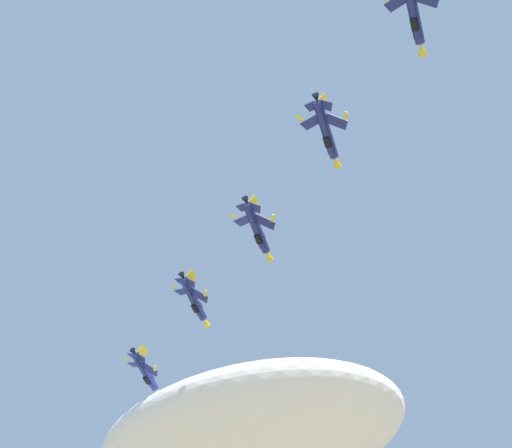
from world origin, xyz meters
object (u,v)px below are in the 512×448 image
object	(u,v)px
fighter_jet_lead	(146,372)
fighter_jet_right_wing	(257,229)
fighter_jet_left_wing	(194,300)
fighter_jet_left_outer	(326,131)
fighter_jet_right_outer	(414,12)

from	to	relation	value
fighter_jet_lead	fighter_jet_right_wing	bearing A→B (deg)	-40.38
fighter_jet_left_wing	fighter_jet_left_outer	bearing A→B (deg)	-39.45
fighter_jet_lead	fighter_jet_right_outer	size ratio (longest dim) A/B	1.00
fighter_jet_right_outer	fighter_jet_left_outer	bearing A→B (deg)	139.14
fighter_jet_left_wing	fighter_jet_left_outer	distance (m)	50.18
fighter_jet_left_wing	fighter_jet_right_wing	distance (m)	26.23
fighter_jet_left_outer	fighter_jet_lead	bearing A→B (deg)	139.85
fighter_jet_right_wing	fighter_jet_left_outer	size ratio (longest dim) A/B	1.00
fighter_jet_left_outer	fighter_jet_right_outer	bearing A→B (deg)	-40.86
fighter_jet_lead	fighter_jet_left_wing	world-z (taller)	fighter_jet_left_wing
fighter_jet_right_wing	fighter_jet_right_outer	xyz separation A→B (m)	(39.57, -31.36, 2.85)
fighter_jet_left_wing	fighter_jet_lead	bearing A→B (deg)	138.44
fighter_jet_left_wing	fighter_jet_right_wing	world-z (taller)	fighter_jet_left_wing
fighter_jet_lead	fighter_jet_right_outer	world-z (taller)	fighter_jet_right_outer
fighter_jet_lead	fighter_jet_right_wing	xyz separation A→B (m)	(39.55, -31.44, -2.12)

